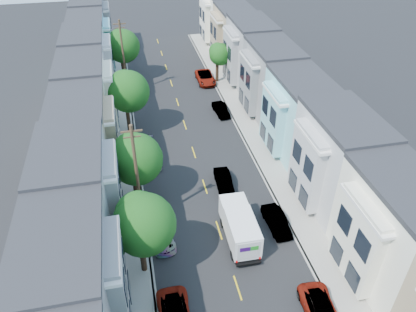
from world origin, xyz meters
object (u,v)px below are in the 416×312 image
at_px(parked_right_c, 221,110).
at_px(parked_right_d, 205,78).
at_px(tree_b, 143,225).
at_px(tree_d, 128,92).
at_px(utility_pole_near, 137,179).
at_px(utility_pole_far, 124,58).
at_px(tree_e, 122,46).
at_px(parked_right_a, 321,312).
at_px(fedex_truck, 239,226).
at_px(tree_far_r, 219,55).
at_px(parked_right_b, 276,221).
at_px(parked_left_d, 149,154).
at_px(lead_sedan, 224,181).
at_px(tree_c, 135,160).
at_px(parked_left_c, 162,234).

bearing_deg(parked_right_c, parked_right_d, 84.74).
distance_m(tree_b, tree_d, 20.58).
xyz_separation_m(utility_pole_near, utility_pole_far, (0.00, 26.00, 0.00)).
height_order(tree_e, parked_right_a, tree_e).
bearing_deg(tree_e, parked_right_c, -48.87).
distance_m(tree_e, fedex_truck, 34.93).
bearing_deg(tree_far_r, fedex_truck, -100.28).
bearing_deg(tree_d, parked_right_d, 46.23).
xyz_separation_m(tree_e, parked_right_c, (11.20, -12.83, -4.47)).
bearing_deg(tree_b, fedex_truck, 11.52).
xyz_separation_m(tree_e, utility_pole_near, (0.00, -30.53, 0.06)).
relative_size(tree_far_r, parked_right_b, 1.43).
distance_m(utility_pole_far, parked_left_d, 17.01).
xyz_separation_m(tree_e, utility_pole_far, (0.00, -4.53, 0.06)).
xyz_separation_m(lead_sedan, parked_right_b, (3.10, -6.22, 0.00)).
bearing_deg(fedex_truck, parked_right_c, 81.54).
height_order(tree_c, tree_e, tree_e).
xyz_separation_m(tree_c, parked_right_c, (11.20, 14.13, -3.89)).
distance_m(tree_e, tree_far_r, 13.67).
xyz_separation_m(fedex_truck, parked_right_d, (3.53, 30.71, -0.84)).
bearing_deg(parked_right_a, lead_sedan, 105.94).
bearing_deg(lead_sedan, parked_right_a, -75.72).
bearing_deg(tree_d, tree_far_r, 40.98).
bearing_deg(utility_pole_near, parked_left_d, 81.73).
height_order(parked_right_a, parked_right_d, parked_right_d).
bearing_deg(parked_right_a, tree_d, 116.76).
relative_size(tree_far_r, parked_left_d, 1.12).
xyz_separation_m(tree_d, utility_pole_near, (0.00, -15.65, -0.10)).
xyz_separation_m(tree_c, tree_e, (-0.00, 26.95, 0.57)).
distance_m(tree_c, tree_d, 12.10).
bearing_deg(tree_c, utility_pole_near, -89.97).
bearing_deg(parked_left_c, tree_e, 87.85).
height_order(tree_e, tree_far_r, tree_e).
distance_m(parked_right_a, parked_right_b, 8.93).
bearing_deg(parked_right_b, parked_left_c, 174.07).
bearing_deg(utility_pole_near, tree_b, -90.02).
distance_m(tree_b, parked_left_c, 5.29).
bearing_deg(tree_e, utility_pole_far, -89.98).
distance_m(tree_d, parked_left_d, 7.64).
bearing_deg(utility_pole_far, parked_left_d, -85.11).
relative_size(parked_left_d, parked_right_c, 1.36).
height_order(parked_left_c, parked_right_b, parked_right_b).
distance_m(tree_far_r, fedex_truck, 31.08).
relative_size(parked_right_a, parked_right_d, 0.90).
bearing_deg(fedex_truck, parked_right_d, 84.49).
relative_size(tree_e, parked_right_d, 1.45).
relative_size(fedex_truck, parked_right_b, 1.45).
distance_m(tree_c, parked_right_d, 26.55).
bearing_deg(tree_d, lead_sedan, -56.06).
height_order(utility_pole_near, parked_right_a, utility_pole_near).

